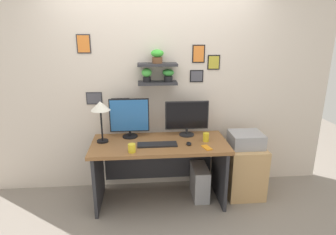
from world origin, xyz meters
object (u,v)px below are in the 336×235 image
coffee_mug (132,148)px  keyboard (157,144)px  cell_phone (207,148)px  pen_cup (206,137)px  printer (246,140)px  computer_mouse (189,144)px  desk_lamp (100,109)px  desk (160,158)px  drawer_cabinet (243,170)px  monitor_left (129,117)px  computer_tower_right (200,182)px  monitor_right (187,117)px

coffee_mug → keyboard: bearing=30.1°
cell_phone → pen_cup: bearing=64.2°
keyboard → printer: 1.09m
computer_mouse → desk_lamp: size_ratio=0.19×
desk → cell_phone: bearing=-27.3°
drawer_cabinet → computer_mouse: bearing=-166.2°
computer_mouse → coffee_mug: (-0.63, -0.14, 0.03)m
cell_phone → printer: (0.54, 0.28, -0.04)m
keyboard → drawer_cabinet: 1.18m
computer_mouse → coffee_mug: size_ratio=1.00×
computer_mouse → printer: (0.72, 0.18, -0.05)m
monitor_left → desk_lamp: bearing=-155.6°
desk → computer_mouse: (0.32, -0.15, 0.23)m
keyboard → cell_phone: 0.55m
monitor_left → computer_tower_right: (0.83, -0.17, -0.80)m
desk_lamp → coffee_mug: (0.34, -0.32, -0.35)m
coffee_mug → cell_phone: bearing=2.5°
monitor_left → drawer_cabinet: monitor_left is taller
desk → pen_cup: pen_cup is taller
keyboard → computer_tower_right: 0.78m
pen_cup → printer: size_ratio=0.26×
printer → drawer_cabinet: bearing=-90.0°
monitor_left → desk_lamp: size_ratio=0.98×
desk → keyboard: keyboard is taller
desk → desk_lamp: size_ratio=3.24×
computer_tower_right → keyboard: bearing=-166.2°
monitor_right → keyboard: 0.53m
pen_cup → computer_tower_right: 0.61m
computer_mouse → drawer_cabinet: 0.87m
computer_mouse → cell_phone: bearing=-30.4°
monitor_right → pen_cup: (0.19, -0.22, -0.18)m
pen_cup → monitor_right: bearing=130.2°
monitor_right → drawer_cabinet: monitor_right is taller
monitor_right → drawer_cabinet: 0.97m
monitor_left → monitor_right: 0.69m
monitor_left → keyboard: 0.49m
printer → coffee_mug: bearing=-166.7°
computer_tower_right → monitor_left: bearing=168.4°
computer_mouse → pen_cup: size_ratio=0.90×
monitor_right → desk_lamp: (-0.99, -0.14, 0.17)m
coffee_mug → monitor_left: bearing=94.6°
computer_mouse → pen_cup: (0.21, 0.09, 0.04)m
computer_tower_right → printer: bearing=3.4°
desk → coffee_mug: (-0.31, -0.29, 0.26)m
monitor_left → drawer_cabinet: (1.39, -0.14, -0.68)m
printer → desk_lamp: bearing=-180.0°
computer_mouse → computer_tower_right: size_ratio=0.22×
desk_lamp → drawer_cabinet: (1.69, 0.00, -0.83)m
monitor_left → monitor_right: (0.69, -0.00, -0.02)m
computer_mouse → drawer_cabinet: (0.72, 0.18, -0.45)m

